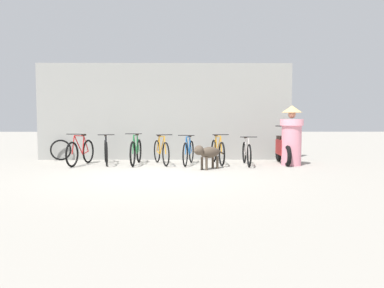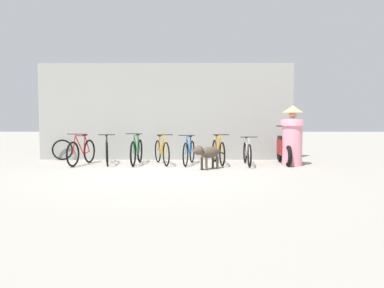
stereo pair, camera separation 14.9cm
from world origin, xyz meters
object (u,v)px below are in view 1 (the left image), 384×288
object	(u,v)px
bicycle_3	(161,152)
stray_dog	(208,153)
bicycle_1	(106,152)
bicycle_0	(81,152)
motorcycle	(283,149)
bicycle_5	(218,151)
spare_tire_left	(61,150)
bicycle_6	(247,153)
bicycle_2	(136,152)
person_in_robes	(292,135)
bicycle_4	(188,152)

from	to	relation	value
bicycle_3	stray_dog	xyz separation A→B (m)	(1.28, -1.13, 0.07)
bicycle_1	bicycle_3	bearing A→B (deg)	72.44
bicycle_0	motorcycle	distance (m)	5.80
bicycle_5	spare_tire_left	xyz separation A→B (m)	(-4.86, 0.95, -0.03)
bicycle_3	bicycle_6	world-z (taller)	bicycle_3
stray_dog	bicycle_3	bearing A→B (deg)	-86.39
bicycle_6	spare_tire_left	bearing A→B (deg)	-101.54
bicycle_1	bicycle_2	bearing A→B (deg)	69.54
bicycle_0	person_in_robes	bearing A→B (deg)	98.95
bicycle_3	bicycle_0	bearing A→B (deg)	-105.79
bicycle_5	person_in_robes	bearing A→B (deg)	71.28
bicycle_1	bicycle_4	size ratio (longest dim) A/B	1.05
bicycle_6	motorcycle	xyz separation A→B (m)	(1.10, 0.31, 0.10)
bicycle_6	stray_dog	bearing A→B (deg)	-50.03
motorcycle	bicycle_1	bearing A→B (deg)	-87.45
bicycle_0	stray_dog	distance (m)	3.68
bicycle_1	spare_tire_left	bearing A→B (deg)	-134.84
bicycle_0	bicycle_3	distance (m)	2.27
bicycle_2	spare_tire_left	xyz separation A→B (m)	(-2.51, 1.06, -0.04)
bicycle_1	spare_tire_left	size ratio (longest dim) A/B	2.56
bicycle_3	motorcycle	xyz separation A→B (m)	(3.53, 0.12, 0.07)
bicycle_1	stray_dog	distance (m)	3.12
bicycle_0	spare_tire_left	size ratio (longest dim) A/B	2.52
bicycle_0	stray_dog	bearing A→B (deg)	84.78
bicycle_2	bicycle_4	distance (m)	1.50
bicycle_6	bicycle_0	bearing A→B (deg)	-89.89
bicycle_1	spare_tire_left	xyz separation A→B (m)	(-1.63, 0.96, -0.03)
bicycle_0	bicycle_2	size ratio (longest dim) A/B	0.97
bicycle_3	stray_dog	world-z (taller)	bicycle_3
bicycle_0	spare_tire_left	xyz separation A→B (m)	(-0.97, 1.18, -0.04)
bicycle_0	bicycle_3	xyz separation A→B (m)	(2.27, 0.13, -0.00)
bicycle_6	spare_tire_left	world-z (taller)	bicycle_6
bicycle_0	bicycle_5	distance (m)	3.90
motorcycle	spare_tire_left	xyz separation A→B (m)	(-6.76, 0.93, -0.11)
bicycle_3	bicycle_6	xyz separation A→B (m)	(2.42, -0.19, -0.02)
bicycle_5	person_in_robes	distance (m)	2.12
bicycle_2	person_in_robes	xyz separation A→B (m)	(4.38, -0.28, 0.48)
bicycle_5	motorcycle	bearing A→B (deg)	82.62
bicycle_0	bicycle_4	bearing A→B (deg)	102.11
bicycle_4	person_in_robes	xyz separation A→B (m)	(2.88, -0.24, 0.50)
bicycle_6	stray_dog	xyz separation A→B (m)	(-1.15, -0.93, 0.10)
bicycle_3	bicycle_6	bearing A→B (deg)	66.33
stray_dog	spare_tire_left	bearing A→B (deg)	-70.76
bicycle_5	stray_dog	world-z (taller)	bicycle_5
motorcycle	bicycle_4	bearing A→B (deg)	-84.40
bicycle_2	stray_dog	distance (m)	2.29
motorcycle	bicycle_0	bearing A→B (deg)	-85.31
bicycle_5	bicycle_1	bearing A→B (deg)	-97.69
bicycle_1	bicycle_4	bearing A→B (deg)	72.47
bicycle_4	bicycle_2	bearing A→B (deg)	-81.13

